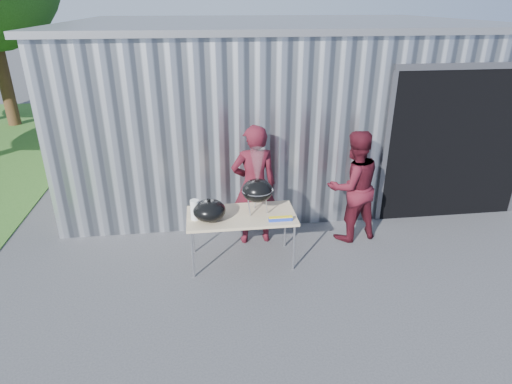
{
  "coord_description": "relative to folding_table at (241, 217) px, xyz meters",
  "views": [
    {
      "loc": [
        -0.86,
        -4.55,
        3.46
      ],
      "look_at": [
        -0.17,
        0.77,
        1.05
      ],
      "focal_mm": 30.0,
      "sensor_mm": 36.0,
      "label": 1
    }
  ],
  "objects": [
    {
      "name": "ground",
      "position": [
        0.39,
        -0.7,
        -0.71
      ],
      "size": [
        80.0,
        80.0,
        0.0
      ],
      "primitive_type": "plane",
      "color": "#3C3C3E"
    },
    {
      "name": "building",
      "position": [
        1.3,
        3.89,
        0.83
      ],
      "size": [
        8.2,
        6.2,
        3.1
      ],
      "color": "silver",
      "rests_on": "ground"
    },
    {
      "name": "folding_table",
      "position": [
        0.0,
        0.0,
        0.0
      ],
      "size": [
        1.5,
        0.75,
        0.75
      ],
      "color": "tan",
      "rests_on": "ground"
    },
    {
      "name": "kettle_grill",
      "position": [
        0.23,
        0.04,
        0.46
      ],
      "size": [
        0.43,
        0.43,
        0.93
      ],
      "color": "black",
      "rests_on": "folding_table"
    },
    {
      "name": "grill_lid",
      "position": [
        -0.44,
        -0.1,
        0.18
      ],
      "size": [
        0.44,
        0.44,
        0.32
      ],
      "color": "black",
      "rests_on": "folding_table"
    },
    {
      "name": "paper_towels",
      "position": [
        -0.63,
        -0.05,
        0.18
      ],
      "size": [
        0.12,
        0.12,
        0.28
      ],
      "primitive_type": "cylinder",
      "color": "white",
      "rests_on": "folding_table"
    },
    {
      "name": "white_tub",
      "position": [
        -0.55,
        0.23,
        0.09
      ],
      "size": [
        0.2,
        0.15,
        0.1
      ],
      "primitive_type": "cube",
      "color": "white",
      "rests_on": "folding_table"
    },
    {
      "name": "foil_box",
      "position": [
        0.51,
        -0.25,
        0.07
      ],
      "size": [
        0.32,
        0.06,
        0.06
      ],
      "color": "#1A36AD",
      "rests_on": "folding_table"
    },
    {
      "name": "person_cook",
      "position": [
        0.25,
        0.56,
        0.22
      ],
      "size": [
        0.71,
        0.49,
        1.87
      ],
      "primitive_type": "imported",
      "rotation": [
        0.0,
        0.0,
        3.21
      ],
      "color": "#450F19",
      "rests_on": "ground"
    },
    {
      "name": "person_bystander",
      "position": [
        1.76,
        0.48,
        0.16
      ],
      "size": [
        0.97,
        0.83,
        1.75
      ],
      "primitive_type": "imported",
      "rotation": [
        0.0,
        0.0,
        3.35
      ],
      "color": "#450F19",
      "rests_on": "ground"
    }
  ]
}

